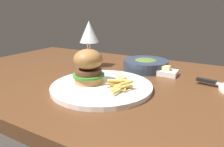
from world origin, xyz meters
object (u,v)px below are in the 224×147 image
object	(u,v)px
wine_glass	(89,33)
soup_bowl	(146,64)
butter_dish	(166,72)
main_plate	(102,86)
table_knife	(224,85)
burger_sandwich	(88,66)

from	to	relation	value
wine_glass	soup_bowl	bearing A→B (deg)	17.49
butter_dish	soup_bowl	distance (m)	0.10
main_plate	table_knife	size ratio (longest dim) A/B	1.52
table_knife	soup_bowl	distance (m)	0.30
wine_glass	table_knife	xyz separation A→B (m)	(0.52, -0.01, -0.13)
wine_glass	soup_bowl	size ratio (longest dim) A/B	1.07
table_knife	butter_dish	size ratio (longest dim) A/B	2.43
burger_sandwich	soup_bowl	distance (m)	0.29
wine_glass	table_knife	world-z (taller)	wine_glass
main_plate	table_knife	distance (m)	0.38
main_plate	wine_glass	distance (m)	0.30
burger_sandwich	soup_bowl	xyz separation A→B (m)	(0.09, 0.27, -0.04)
wine_glass	table_knife	bearing A→B (deg)	-1.38
soup_bowl	main_plate	bearing A→B (deg)	-99.49
burger_sandwich	butter_dish	bearing A→B (deg)	52.62
burger_sandwich	butter_dish	size ratio (longest dim) A/B	1.47
burger_sandwich	soup_bowl	size ratio (longest dim) A/B	0.68
burger_sandwich	table_knife	distance (m)	0.43
soup_bowl	butter_dish	bearing A→B (deg)	-19.17
main_plate	soup_bowl	bearing A→B (deg)	80.51
table_knife	soup_bowl	xyz separation A→B (m)	(-0.29, 0.08, 0.01)
wine_glass	main_plate	bearing A→B (deg)	-47.09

